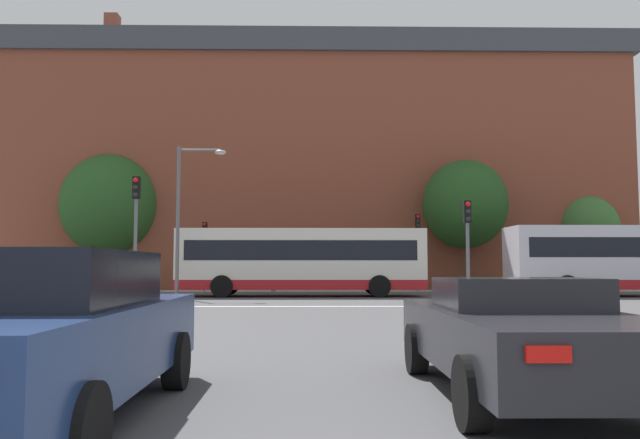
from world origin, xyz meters
TOP-DOWN VIEW (x-y plane):
  - stop_line_strip at (0.00, 19.67)m, footprint 9.21×0.30m
  - far_pavement at (0.00, 33.55)m, footprint 70.23×2.50m
  - brick_civic_building at (0.28, 42.59)m, footprint 41.25×13.71m
  - car_saloon_left at (-2.29, 3.53)m, footprint 2.01×4.96m
  - car_roadster_right at (2.34, 4.62)m, footprint 2.02×4.63m
  - bus_crossing_lead at (-0.32, 27.08)m, footprint 11.40×2.64m
  - bus_crossing_trailing at (15.06, 26.90)m, footprint 11.22×2.66m
  - traffic_light_near_left at (-6.07, 19.91)m, footprint 0.26×0.31m
  - traffic_light_far_right at (6.14, 32.67)m, footprint 0.26×0.31m
  - traffic_light_near_right at (5.66, 19.81)m, footprint 0.26×0.31m
  - traffic_light_far_left at (-5.81, 32.82)m, footprint 0.26×0.31m
  - street_lamp_junction at (-5.34, 25.29)m, footprint 2.16×0.36m
  - pedestrian_waiting at (-9.71, 34.41)m, footprint 0.44×0.31m
  - pedestrian_walking_east at (-1.96, 33.01)m, footprint 0.45×0.42m
  - tree_by_building at (9.26, 34.43)m, footprint 5.00×5.00m
  - tree_kerbside at (-12.28, 36.50)m, footprint 6.01×6.01m
  - tree_distant at (17.45, 36.57)m, footprint 3.86×3.86m

SIDE VIEW (x-z plane):
  - stop_line_strip at x=0.00m, z-range 0.00..0.01m
  - far_pavement at x=0.00m, z-range 0.00..0.01m
  - car_roadster_right at x=2.34m, z-range 0.03..1.28m
  - car_saloon_left at x=-2.29m, z-range 0.02..1.54m
  - pedestrian_waiting at x=-9.71m, z-range 0.14..1.79m
  - pedestrian_walking_east at x=-1.96m, z-range 0.17..1.99m
  - bus_crossing_lead at x=-0.32m, z-range 0.11..3.23m
  - bus_crossing_trailing at x=15.06m, z-range 0.12..3.37m
  - traffic_light_near_right at x=5.66m, z-range 0.67..4.39m
  - traffic_light_far_left at x=-5.81m, z-range 0.68..4.56m
  - traffic_light_far_right at x=6.14m, z-range 0.74..5.05m
  - traffic_light_near_left at x=-6.07m, z-range 0.76..5.33m
  - tree_distant at x=17.45m, z-range 0.88..6.71m
  - street_lamp_junction at x=-5.34m, z-range 0.79..7.47m
  - tree_by_building at x=9.26m, z-range 1.21..8.90m
  - tree_kerbside at x=-12.28m, z-range 1.01..9.34m
  - brick_civic_building at x=0.28m, z-range -1.00..17.46m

